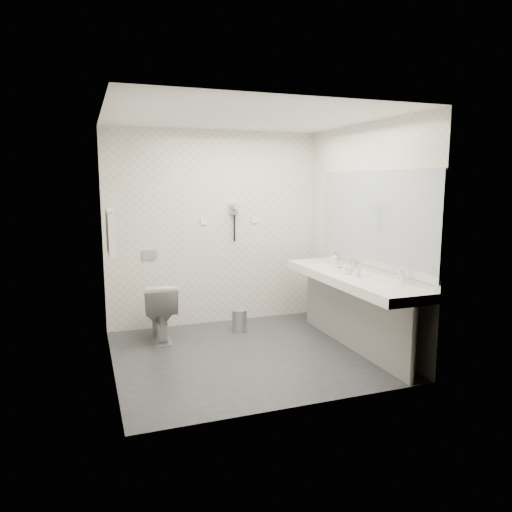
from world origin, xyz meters
name	(u,v)px	position (x,y,z in m)	size (l,w,h in m)	color
floor	(248,354)	(0.00, 0.00, 0.00)	(2.80, 2.80, 0.00)	#2E2F34
ceiling	(247,117)	(0.00, 0.00, 2.50)	(2.80, 2.80, 0.00)	white
wall_back	(215,229)	(0.00, 1.30, 1.25)	(2.80, 2.80, 0.00)	silver
wall_front	(300,259)	(0.00, -1.30, 1.25)	(2.80, 2.80, 0.00)	silver
wall_left	(108,246)	(-1.40, 0.00, 1.25)	(2.60, 2.60, 0.00)	silver
wall_right	(363,235)	(1.40, 0.00, 1.25)	(2.60, 2.60, 0.00)	silver
vanity_counter	(350,278)	(1.12, -0.20, 0.80)	(0.55, 2.20, 0.10)	white
vanity_panel	(351,316)	(1.15, -0.20, 0.38)	(0.03, 2.15, 0.75)	gray
vanity_post_near	(413,345)	(1.18, -1.24, 0.38)	(0.06, 0.06, 0.75)	silver
vanity_post_far	(312,295)	(1.18, 0.84, 0.38)	(0.06, 0.06, 0.75)	silver
mirror	(372,219)	(1.39, -0.20, 1.45)	(0.02, 2.20, 1.05)	#B2BCC6
basin_near	(385,287)	(1.12, -0.85, 0.83)	(0.40, 0.31, 0.05)	white
basin_far	(322,266)	(1.12, 0.45, 0.83)	(0.40, 0.31, 0.05)	white
faucet_near	(402,277)	(1.32, -0.85, 0.92)	(0.04, 0.04, 0.15)	silver
faucet_far	(337,257)	(1.32, 0.45, 0.92)	(0.04, 0.04, 0.15)	silver
soap_bottle_a	(348,269)	(1.09, -0.22, 0.91)	(0.05, 0.05, 0.12)	silver
soap_bottle_b	(351,267)	(1.21, -0.06, 0.90)	(0.07, 0.07, 0.09)	silver
soap_bottle_c	(358,271)	(1.14, -0.34, 0.91)	(0.05, 0.05, 0.12)	silver
glass_left	(352,264)	(1.33, 0.11, 0.90)	(0.06, 0.06, 0.11)	silver
glass_right	(340,263)	(1.22, 0.20, 0.90)	(0.05, 0.05, 0.10)	silver
toilet	(160,311)	(-0.82, 0.81, 0.35)	(0.39, 0.68, 0.69)	white
flush_plate	(150,255)	(-0.85, 1.29, 0.95)	(0.18, 0.02, 0.12)	#B2B5BA
pedal_bin	(239,321)	(0.16, 0.79, 0.13)	(0.19, 0.19, 0.26)	#B2B5BA
bin_lid	(239,310)	(0.16, 0.79, 0.27)	(0.19, 0.19, 0.01)	#B2B5BA
towel_rail	(109,211)	(-1.35, 0.55, 1.55)	(0.02, 0.02, 0.62)	silver
towel_near	(111,233)	(-1.34, 0.41, 1.33)	(0.07, 0.24, 0.48)	white
towel_far	(110,230)	(-1.34, 0.69, 1.33)	(0.07, 0.24, 0.48)	white
dryer_cradle	(234,209)	(0.25, 1.27, 1.50)	(0.10, 0.04, 0.14)	#9B9AA0
dryer_barrel	(236,207)	(0.25, 1.20, 1.53)	(0.08, 0.08, 0.14)	#9B9AA0
dryer_cord	(234,228)	(0.25, 1.26, 1.25)	(0.02, 0.02, 0.35)	black
switch_plate_a	(204,221)	(-0.15, 1.29, 1.35)	(0.09, 0.02, 0.09)	white
switch_plate_b	(255,220)	(0.55, 1.29, 1.35)	(0.09, 0.02, 0.09)	white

